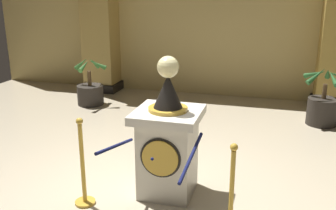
# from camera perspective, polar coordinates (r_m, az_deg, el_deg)

# --- Properties ---
(ground_plane) EXTENTS (11.30, 11.30, 0.00)m
(ground_plane) POSITION_cam_1_polar(r_m,az_deg,el_deg) (4.94, -3.12, -12.41)
(ground_plane) COLOR beige
(back_wall) EXTENTS (11.30, 0.16, 4.09)m
(back_wall) POSITION_cam_1_polar(r_m,az_deg,el_deg) (8.99, 6.93, 14.44)
(back_wall) COLOR tan
(back_wall) RESTS_ON ground_plane
(pedestal_clock) EXTENTS (0.78, 0.78, 1.71)m
(pedestal_clock) POSITION_cam_1_polar(r_m,az_deg,el_deg) (4.56, -0.02, -5.66)
(pedestal_clock) COLOR silver
(pedestal_clock) RESTS_ON ground_plane
(stanchion_near) EXTENTS (0.24, 0.24, 1.07)m
(stanchion_near) POSITION_cam_1_polar(r_m,az_deg,el_deg) (4.55, -12.65, -10.18)
(stanchion_near) COLOR gold
(stanchion_near) RESTS_ON ground_plane
(stanchion_far) EXTENTS (0.24, 0.24, 0.99)m
(stanchion_far) POSITION_cam_1_polar(r_m,az_deg,el_deg) (4.04, 9.47, -14.23)
(stanchion_far) COLOR gold
(stanchion_far) RESTS_ON ground_plane
(velvet_rope) EXTENTS (0.93, 0.90, 0.22)m
(velvet_rope) POSITION_cam_1_polar(r_m,az_deg,el_deg) (4.03, -2.41, -6.98)
(velvet_rope) COLOR #141947
(column_left) EXTENTS (0.90, 0.90, 3.93)m
(column_left) POSITION_cam_1_polar(r_m,az_deg,el_deg) (9.50, -10.15, 13.86)
(column_left) COLOR black
(column_left) RESTS_ON ground_plane
(potted_palm_left) EXTENTS (0.77, 0.77, 1.06)m
(potted_palm_left) POSITION_cam_1_polar(r_m,az_deg,el_deg) (8.46, -11.62, 1.99)
(potted_palm_left) COLOR #2D2823
(potted_palm_left) RESTS_ON ground_plane
(potted_palm_right) EXTENTS (0.82, 0.81, 1.11)m
(potted_palm_right) POSITION_cam_1_polar(r_m,az_deg,el_deg) (7.59, 22.25, -0.29)
(potted_palm_right) COLOR #2D2823
(potted_palm_right) RESTS_ON ground_plane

